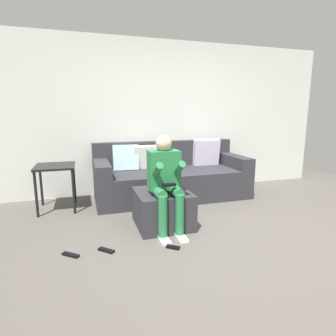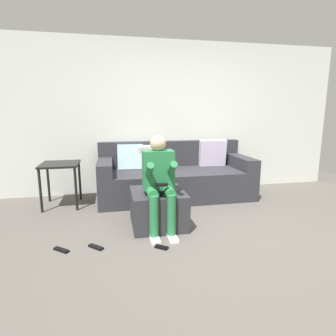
{
  "view_description": "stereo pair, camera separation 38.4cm",
  "coord_description": "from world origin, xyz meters",
  "px_view_note": "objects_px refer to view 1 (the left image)",
  "views": [
    {
      "loc": [
        -1.49,
        -2.47,
        1.37
      ],
      "look_at": [
        -0.35,
        1.2,
        0.61
      ],
      "focal_mm": 29.78,
      "sensor_mm": 36.0,
      "label": 1
    },
    {
      "loc": [
        -1.12,
        -2.56,
        1.37
      ],
      "look_at": [
        -0.35,
        1.2,
        0.61
      ],
      "focal_mm": 29.78,
      "sensor_mm": 36.0,
      "label": 2
    }
  ],
  "objects_px": {
    "person_seated": "(166,178)",
    "remote_under_side_table": "(71,255)",
    "ottoman": "(163,208)",
    "side_table": "(55,172)",
    "remote_near_ottoman": "(173,247)",
    "couch_sectional": "(171,177)",
    "remote_by_storage_bin": "(106,250)"
  },
  "relations": [
    {
      "from": "person_seated",
      "to": "remote_near_ottoman",
      "type": "relative_size",
      "value": 7.94
    },
    {
      "from": "ottoman",
      "to": "couch_sectional",
      "type": "bearing_deg",
      "value": 67.52
    },
    {
      "from": "ottoman",
      "to": "side_table",
      "type": "bearing_deg",
      "value": 141.63
    },
    {
      "from": "couch_sectional",
      "to": "person_seated",
      "type": "relative_size",
      "value": 2.19
    },
    {
      "from": "side_table",
      "to": "person_seated",
      "type": "bearing_deg",
      "value": -42.71
    },
    {
      "from": "ottoman",
      "to": "remote_under_side_table",
      "type": "distance_m",
      "value": 1.19
    },
    {
      "from": "couch_sectional",
      "to": "remote_by_storage_bin",
      "type": "bearing_deg",
      "value": -126.69
    },
    {
      "from": "person_seated",
      "to": "remote_by_storage_bin",
      "type": "bearing_deg",
      "value": -156.42
    },
    {
      "from": "ottoman",
      "to": "person_seated",
      "type": "relative_size",
      "value": 0.6
    },
    {
      "from": "couch_sectional",
      "to": "remote_near_ottoman",
      "type": "relative_size",
      "value": 17.38
    },
    {
      "from": "person_seated",
      "to": "remote_by_storage_bin",
      "type": "distance_m",
      "value": 1.01
    },
    {
      "from": "side_table",
      "to": "remote_near_ottoman",
      "type": "height_order",
      "value": "side_table"
    },
    {
      "from": "couch_sectional",
      "to": "remote_by_storage_bin",
      "type": "height_order",
      "value": "couch_sectional"
    },
    {
      "from": "remote_by_storage_bin",
      "to": "couch_sectional",
      "type": "bearing_deg",
      "value": 97.67
    },
    {
      "from": "person_seated",
      "to": "side_table",
      "type": "bearing_deg",
      "value": 137.29
    },
    {
      "from": "ottoman",
      "to": "side_table",
      "type": "xyz_separation_m",
      "value": [
        -1.28,
        1.02,
        0.33
      ]
    },
    {
      "from": "person_seated",
      "to": "remote_under_side_table",
      "type": "distance_m",
      "value": 1.27
    },
    {
      "from": "couch_sectional",
      "to": "person_seated",
      "type": "height_order",
      "value": "person_seated"
    },
    {
      "from": "remote_near_ottoman",
      "to": "remote_by_storage_bin",
      "type": "height_order",
      "value": "same"
    },
    {
      "from": "side_table",
      "to": "remote_near_ottoman",
      "type": "xyz_separation_m",
      "value": [
        1.22,
        -1.63,
        -0.54
      ]
    },
    {
      "from": "remote_under_side_table",
      "to": "ottoman",
      "type": "bearing_deg",
      "value": 64.11
    },
    {
      "from": "couch_sectional",
      "to": "ottoman",
      "type": "relative_size",
      "value": 3.63
    },
    {
      "from": "person_seated",
      "to": "remote_under_side_table",
      "type": "bearing_deg",
      "value": -163.86
    },
    {
      "from": "person_seated",
      "to": "couch_sectional",
      "type": "bearing_deg",
      "value": 69.72
    },
    {
      "from": "couch_sectional",
      "to": "remote_under_side_table",
      "type": "bearing_deg",
      "value": -133.85
    },
    {
      "from": "ottoman",
      "to": "side_table",
      "type": "relative_size",
      "value": 1.04
    },
    {
      "from": "couch_sectional",
      "to": "remote_under_side_table",
      "type": "distance_m",
      "value": 2.24
    },
    {
      "from": "couch_sectional",
      "to": "ottoman",
      "type": "xyz_separation_m",
      "value": [
        -0.47,
        -1.14,
        -0.11
      ]
    },
    {
      "from": "couch_sectional",
      "to": "remote_near_ottoman",
      "type": "height_order",
      "value": "couch_sectional"
    },
    {
      "from": "ottoman",
      "to": "remote_by_storage_bin",
      "type": "height_order",
      "value": "ottoman"
    },
    {
      "from": "ottoman",
      "to": "person_seated",
      "type": "distance_m",
      "value": 0.45
    },
    {
      "from": "remote_near_ottoman",
      "to": "ottoman",
      "type": "bearing_deg",
      "value": 121.59
    }
  ]
}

